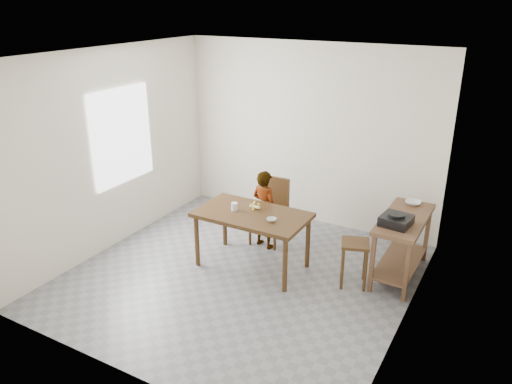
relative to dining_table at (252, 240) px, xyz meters
The scene contains 17 objects.
floor 0.50m from the dining_table, 90.00° to the right, with size 4.00×4.00×0.04m, color slate.
ceiling 2.36m from the dining_table, 90.00° to the right, with size 4.00×4.00×0.04m, color white.
wall_back 1.98m from the dining_table, 90.00° to the left, with size 4.00×0.04×2.70m, color silver.
wall_front 2.52m from the dining_table, 90.00° to the right, with size 4.00×0.04×2.70m, color silver.
wall_left 2.26m from the dining_table, behind, with size 0.04×4.00×2.70m, color silver.
wall_right 2.26m from the dining_table, ahead, with size 0.04×4.00×2.70m, color silver.
window_pane 2.27m from the dining_table, behind, with size 0.02×1.10×1.30m, color white.
dining_table is the anchor object (origin of this frame).
prep_counter 1.86m from the dining_table, 22.15° to the left, with size 0.50×1.20×0.80m, color brown, non-canonical shape.
child 0.61m from the dining_table, 102.79° to the left, with size 0.41×0.27×1.11m, color white.
dining_chair 0.72m from the dining_table, 101.22° to the left, with size 0.44×0.44×0.92m, color #402812, non-canonical shape.
stool 1.31m from the dining_table, ahead, with size 0.32×0.32×0.57m, color #402812, non-canonical shape.
glass_tumbler 0.49m from the dining_table, behind, with size 0.08×0.08×0.10m, color silver.
small_bowl 0.52m from the dining_table, 15.69° to the right, with size 0.12×0.12×0.04m, color silver.
banana 0.43m from the dining_table, 105.27° to the left, with size 0.17×0.12×0.06m, color yellow, non-canonical shape.
serving_bowl 2.11m from the dining_table, 33.65° to the left, with size 0.19×0.19×0.05m, color silver.
gas_burner 1.80m from the dining_table, 14.54° to the left, with size 0.33×0.33×0.11m, color black.
Camera 1 is at (2.83, -4.64, 3.30)m, focal length 35.00 mm.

